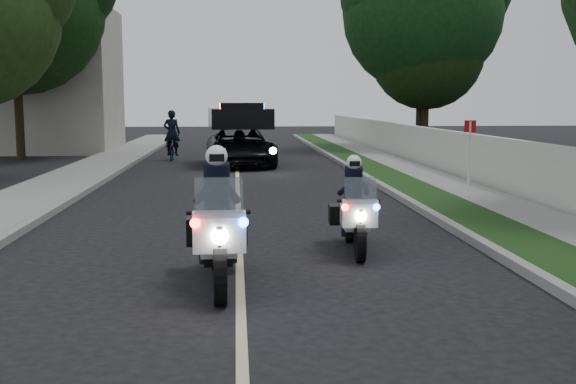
{
  "coord_description": "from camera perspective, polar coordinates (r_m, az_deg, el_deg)",
  "views": [
    {
      "loc": [
        -0.04,
        -9.2,
        2.47
      ],
      "look_at": [
        0.8,
        2.01,
        1.0
      ],
      "focal_mm": 43.38,
      "sensor_mm": 36.0,
      "label": 1
    }
  ],
  "objects": [
    {
      "name": "ground",
      "position": [
        9.53,
        -3.95,
        -7.6
      ],
      "size": [
        120.0,
        120.0,
        0.0
      ],
      "primitive_type": "plane",
      "color": "black",
      "rests_on": "ground"
    },
    {
      "name": "curb_right",
      "position": [
        19.79,
        7.81,
        0.43
      ],
      "size": [
        0.2,
        60.0,
        0.15
      ],
      "primitive_type": "cube",
      "color": "gray",
      "rests_on": "ground"
    },
    {
      "name": "grass_verge",
      "position": [
        19.95,
        9.78,
        0.45
      ],
      "size": [
        1.2,
        60.0,
        0.16
      ],
      "primitive_type": "cube",
      "color": "#193814",
      "rests_on": "ground"
    },
    {
      "name": "sidewalk_right",
      "position": [
        20.3,
        13.34,
        0.48
      ],
      "size": [
        1.4,
        60.0,
        0.16
      ],
      "primitive_type": "cube",
      "color": "gray",
      "rests_on": "ground"
    },
    {
      "name": "property_wall",
      "position": [
        20.56,
        16.06,
        2.36
      ],
      "size": [
        0.22,
        60.0,
        1.5
      ],
      "primitive_type": "cube",
      "color": "beige",
      "rests_on": "ground"
    },
    {
      "name": "curb_left",
      "position": [
        19.77,
        -16.11,
        0.2
      ],
      "size": [
        0.2,
        60.0,
        0.15
      ],
      "primitive_type": "cube",
      "color": "gray",
      "rests_on": "ground"
    },
    {
      "name": "sidewalk_left",
      "position": [
        20.03,
        -19.19,
        0.17
      ],
      "size": [
        2.0,
        60.0,
        0.16
      ],
      "primitive_type": "cube",
      "color": "gray",
      "rests_on": "ground"
    },
    {
      "name": "building_far",
      "position": [
        36.6,
        -20.32,
        8.6
      ],
      "size": [
        8.0,
        6.0,
        7.0
      ],
      "primitive_type": "cube",
      "color": "#A8A396",
      "rests_on": "ground"
    },
    {
      "name": "lane_marking",
      "position": [
        19.36,
        -4.14,
        0.11
      ],
      "size": [
        0.12,
        50.0,
        0.01
      ],
      "primitive_type": "cube",
      "color": "#BFB78C",
      "rests_on": "ground"
    },
    {
      "name": "police_moto_left",
      "position": [
        9.56,
        -5.72,
        -7.56
      ],
      "size": [
        0.89,
        2.26,
        1.89
      ],
      "primitive_type": null,
      "rotation": [
        0.0,
        0.0,
        0.05
      ],
      "color": "silver",
      "rests_on": "ground"
    },
    {
      "name": "police_moto_right",
      "position": [
        11.63,
        5.42,
        -4.85
      ],
      "size": [
        0.76,
        1.91,
        1.6
      ],
      "primitive_type": null,
      "rotation": [
        0.0,
        0.0,
        -0.06
      ],
      "color": "silver",
      "rests_on": "ground"
    },
    {
      "name": "police_suv",
      "position": [
        26.93,
        -3.92,
        2.17
      ],
      "size": [
        2.82,
        5.48,
        2.59
      ],
      "primitive_type": "imported",
      "rotation": [
        0.0,
        0.0,
        0.07
      ],
      "color": "black",
      "rests_on": "ground"
    },
    {
      "name": "bicycle",
      "position": [
        29.81,
        -9.46,
        2.59
      ],
      "size": [
        0.6,
        1.59,
        0.83
      ],
      "primitive_type": "imported",
      "rotation": [
        0.0,
        0.0,
        0.03
      ],
      "color": "black",
      "rests_on": "ground"
    },
    {
      "name": "cyclist",
      "position": [
        29.81,
        -9.46,
        2.59
      ],
      "size": [
        0.73,
        0.52,
        1.91
      ],
      "primitive_type": "imported",
      "rotation": [
        0.0,
        0.0,
        3.05
      ],
      "color": "black",
      "rests_on": "ground"
    },
    {
      "name": "sign_post",
      "position": [
        18.76,
        14.52,
        -0.36
      ],
      "size": [
        0.34,
        0.34,
        2.05
      ],
      "primitive_type": null,
      "rotation": [
        0.0,
        0.0,
        0.07
      ],
      "color": "red",
      "rests_on": "ground"
    },
    {
      "name": "tree_right_d",
      "position": [
        36.27,
        10.66,
        3.41
      ],
      "size": [
        8.06,
        8.06,
        13.37
      ],
      "primitive_type": null,
      "rotation": [
        0.0,
        0.0,
        -0.0
      ],
      "color": "#143D16",
      "rests_on": "ground"
    },
    {
      "name": "tree_right_e",
      "position": [
        36.08,
        11.1,
        3.38
      ],
      "size": [
        6.97,
        6.97,
        9.51
      ],
      "primitive_type": null,
      "rotation": [
        0.0,
        0.0,
        -0.26
      ],
      "color": "black",
      "rests_on": "ground"
    },
    {
      "name": "tree_left_far",
      "position": [
        31.78,
        -21.01,
        2.49
      ],
      "size": [
        9.56,
        9.56,
        12.56
      ],
      "primitive_type": null,
      "rotation": [
        0.0,
        0.0,
        0.33
      ],
      "color": "#143510",
      "rests_on": "ground"
    }
  ]
}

